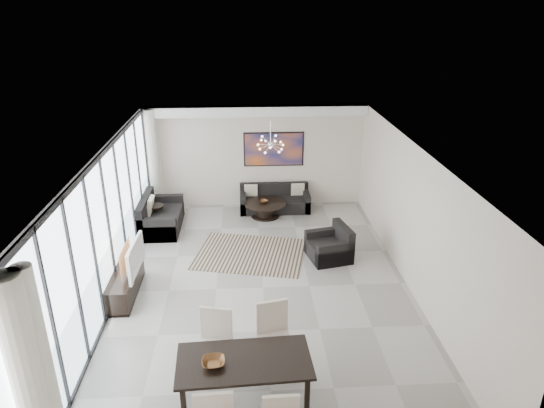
{
  "coord_description": "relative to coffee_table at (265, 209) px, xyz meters",
  "views": [
    {
      "loc": [
        -0.32,
        -8.55,
        5.42
      ],
      "look_at": [
        0.27,
        1.47,
        1.25
      ],
      "focal_mm": 32.0,
      "sensor_mm": 36.0,
      "label": 1
    }
  ],
  "objects": [
    {
      "name": "painting",
      "position": [
        0.28,
        0.85,
        1.43
      ],
      "size": [
        1.68,
        0.04,
        0.98
      ],
      "primitive_type": "cube",
      "color": "#CC5B1C",
      "rests_on": "room_shell"
    },
    {
      "name": "dining_table",
      "position": [
        -0.61,
        -6.72,
        0.48
      ],
      "size": [
        1.94,
        1.04,
        0.79
      ],
      "color": "black",
      "rests_on": "floor"
    },
    {
      "name": "armchair",
      "position": [
        1.37,
        -2.44,
        0.04
      ],
      "size": [
        1.05,
        1.09,
        0.77
      ],
      "color": "black",
      "rests_on": "floor"
    },
    {
      "name": "soffit",
      "position": [
        -0.22,
        0.68,
        2.55
      ],
      "size": [
        5.98,
        0.4,
        0.26
      ],
      "primitive_type": "cube",
      "color": "white",
      "rests_on": "room_shell"
    },
    {
      "name": "bowl_dining",
      "position": [
        -1.03,
        -6.79,
        0.61
      ],
      "size": [
        0.33,
        0.33,
        0.08
      ],
      "primitive_type": "imported",
      "rotation": [
        0.0,
        0.0,
        0.03
      ],
      "color": "brown",
      "rests_on": "dining_table"
    },
    {
      "name": "side_table",
      "position": [
        -2.87,
        -0.46,
        0.17
      ],
      "size": [
        0.43,
        0.43,
        0.59
      ],
      "color": "black",
      "rests_on": "floor"
    },
    {
      "name": "loveseat",
      "position": [
        -2.77,
        -0.61,
        0.07
      ],
      "size": [
        0.97,
        1.72,
        0.86
      ],
      "color": "black",
      "rests_on": "floor"
    },
    {
      "name": "rug",
      "position": [
        -0.44,
        -2.15,
        -0.22
      ],
      "size": [
        2.8,
        2.37,
        0.01
      ],
      "primitive_type": "cube",
      "rotation": [
        0.0,
        0.0,
        -0.22
      ],
      "color": "black",
      "rests_on": "floor"
    },
    {
      "name": "coffee_table",
      "position": [
        0.0,
        0.0,
        0.0
      ],
      "size": [
        1.12,
        1.12,
        0.39
      ],
      "color": "black",
      "rests_on": "floor"
    },
    {
      "name": "dining_chair_ne",
      "position": [
        -0.14,
        -5.89,
        0.42
      ],
      "size": [
        0.61,
        0.61,
        1.12
      ],
      "color": "beige",
      "rests_on": "floor"
    },
    {
      "name": "bowl_coffee",
      "position": [
        -0.04,
        0.01,
        0.21
      ],
      "size": [
        0.24,
        0.24,
        0.07
      ],
      "primitive_type": "imported",
      "rotation": [
        0.0,
        0.0,
        0.03
      ],
      "color": "brown",
      "rests_on": "coffee_table"
    },
    {
      "name": "room_shell",
      "position": [
        0.25,
        -3.62,
        1.23
      ],
      "size": [
        6.0,
        9.0,
        2.9
      ],
      "color": "#A8A39B",
      "rests_on": "ground"
    },
    {
      "name": "television",
      "position": [
        -2.82,
        -3.69,
        0.6
      ],
      "size": [
        0.18,
        1.12,
        0.64
      ],
      "primitive_type": "imported",
      "rotation": [
        0.0,
        0.0,
        1.54
      ],
      "color": "gray",
      "rests_on": "tv_console"
    },
    {
      "name": "window_wall",
      "position": [
        -3.07,
        -3.62,
        1.25
      ],
      "size": [
        0.37,
        8.95,
        2.9
      ],
      "color": "white",
      "rests_on": "floor"
    },
    {
      "name": "dining_chair_nw",
      "position": [
        -1.06,
        -5.97,
        0.41
      ],
      "size": [
        0.59,
        0.59,
        1.09
      ],
      "color": "beige",
      "rests_on": "floor"
    },
    {
      "name": "tv_console",
      "position": [
        -2.98,
        -3.69,
        0.03
      ],
      "size": [
        0.45,
        1.61,
        0.5
      ],
      "primitive_type": "cube",
      "color": "black",
      "rests_on": "floor"
    },
    {
      "name": "sofa_main",
      "position": [
        0.29,
        0.45,
        0.02
      ],
      "size": [
        1.95,
        0.8,
        0.71
      ],
      "color": "black",
      "rests_on": "floor"
    },
    {
      "name": "chandelier",
      "position": [
        0.08,
        -1.12,
        2.13
      ],
      "size": [
        0.66,
        0.66,
        0.71
      ],
      "color": "silver",
      "rests_on": "room_shell"
    }
  ]
}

